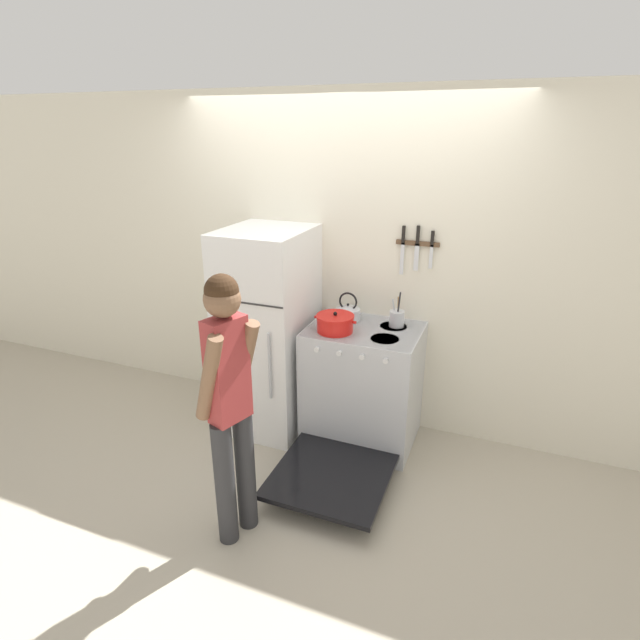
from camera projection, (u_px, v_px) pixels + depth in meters
ground_plane at (338, 409)px, 4.31m from camera, size 14.00×14.00×0.00m
wall_back at (342, 265)px, 3.87m from camera, size 10.00×0.06×2.55m
refrigerator at (269, 331)px, 3.87m from camera, size 0.61×0.73×1.59m
stove_range at (361, 388)px, 3.74m from camera, size 0.81×1.36×0.92m
dutch_oven_pot at (335, 323)px, 3.54m from camera, size 0.31×0.27×0.15m
tea_kettle at (348, 312)px, 3.75m from camera, size 0.23×0.18×0.22m
utensil_jar at (397, 318)px, 3.62m from camera, size 0.11×0.11×0.27m
person at (230, 398)px, 2.69m from camera, size 0.32×0.38×1.61m
wall_knife_strip at (417, 243)px, 3.55m from camera, size 0.31×0.03×0.37m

